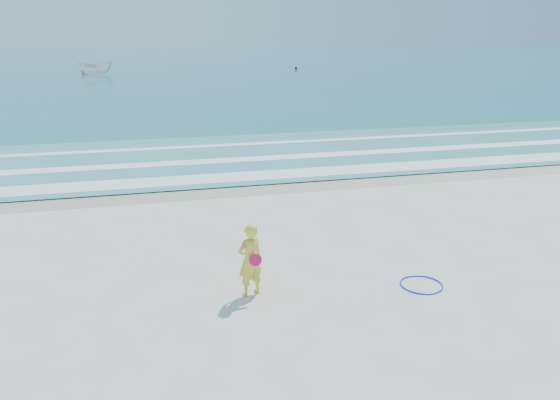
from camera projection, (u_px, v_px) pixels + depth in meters
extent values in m
plane|color=silver|center=(325.00, 299.00, 11.53)|extent=(400.00, 400.00, 0.00)
cube|color=#B2A893|center=(245.00, 187.00, 19.86)|extent=(400.00, 2.40, 0.00)
cube|color=#19727F|center=(155.00, 59.00, 108.71)|extent=(400.00, 190.00, 0.04)
cube|color=#59B7AD|center=(225.00, 156.00, 24.47)|extent=(400.00, 10.00, 0.01)
cube|color=white|center=(239.00, 177.00, 21.04)|extent=(400.00, 1.40, 0.01)
cube|color=white|center=(227.00, 160.00, 23.73)|extent=(400.00, 0.90, 0.01)
cube|color=white|center=(217.00, 145.00, 26.78)|extent=(400.00, 0.60, 0.01)
torus|color=#0E29FF|center=(421.00, 285.00, 12.16)|extent=(1.20, 1.20, 0.03)
imported|color=silver|center=(96.00, 68.00, 70.61)|extent=(4.55, 2.39, 1.67)
sphere|color=black|center=(296.00, 68.00, 80.21)|extent=(0.38, 0.38, 0.38)
imported|color=yellow|center=(250.00, 260.00, 11.53)|extent=(0.68, 0.57, 1.60)
cylinder|color=#CF124D|center=(255.00, 260.00, 11.36)|extent=(0.27, 0.08, 0.27)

